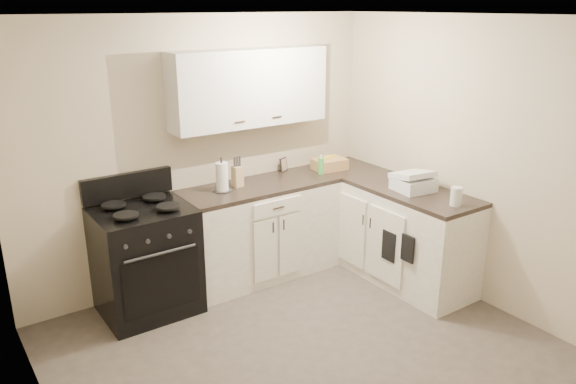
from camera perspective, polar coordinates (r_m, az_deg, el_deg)
floor at (r=4.44m, az=3.15°, el=-16.85°), size 3.60×3.60×0.00m
ceiling at (r=3.62m, az=3.87°, el=17.38°), size 3.60×3.60×0.00m
wall_back at (r=5.32m, az=-8.57°, el=3.96°), size 3.60×0.00×3.60m
wall_right at (r=5.12m, az=19.56°, el=2.50°), size 0.00×3.60×3.60m
wall_left at (r=3.16m, az=-23.43°, el=-7.78°), size 0.00×3.60×3.60m
wall_front at (r=2.81m, az=27.23°, el=-11.77°), size 3.60×0.00×3.60m
base_cabinets_back at (r=5.52m, az=-2.83°, el=-4.07°), size 1.55×0.60×0.90m
base_cabinets_right at (r=5.67m, az=9.99°, el=-3.72°), size 0.60×1.90×0.90m
countertop_back at (r=5.36m, az=-2.90°, el=0.57°), size 1.55×0.60×0.04m
countertop_right at (r=5.51m, az=10.26°, el=0.81°), size 0.60×1.90×0.04m
upper_cabinets at (r=5.28m, az=-3.94°, el=10.53°), size 1.55×0.30×0.70m
stove at (r=5.03m, az=-14.25°, el=-6.89°), size 0.80×0.68×0.97m
knife_block at (r=5.28m, az=-5.15°, el=1.58°), size 0.10×0.09×0.20m
paper_towel at (r=5.15m, az=-6.72°, el=1.52°), size 0.14×0.14×0.27m
soap_bottle at (r=5.67m, az=3.36°, el=2.65°), size 0.07×0.07×0.17m
picture_frame at (r=5.76m, az=-0.45°, el=2.81°), size 0.12×0.08×0.14m
wicker_basket at (r=5.84m, az=4.24°, el=2.84°), size 0.36×0.26×0.11m
countertop_grill at (r=5.29m, az=12.63°, el=0.79°), size 0.37×0.35×0.12m
glass_jar at (r=4.97m, az=16.71°, el=-0.44°), size 0.11×0.11×0.16m
oven_mitt_near at (r=5.05m, az=12.06°, el=-5.64°), size 0.02×0.14×0.25m
oven_mitt_far at (r=5.22m, az=10.23°, el=-5.44°), size 0.02×0.16×0.28m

